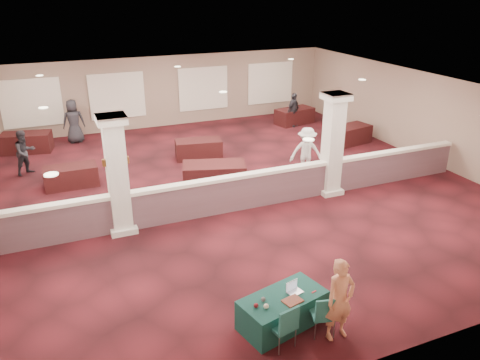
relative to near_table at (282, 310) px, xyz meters
name	(u,v)px	position (x,y,z in m)	size (l,w,h in m)	color
ground	(224,189)	(1.27, 6.50, -0.32)	(16.00, 16.00, 0.00)	#4D1319
wall_back	(162,92)	(1.27, 14.50, 1.28)	(16.00, 0.04, 3.20)	gray
wall_front	(395,282)	(1.27, -1.50, 1.28)	(16.00, 0.04, 3.20)	gray
wall_right	(425,117)	(9.27, 6.50, 1.28)	(0.04, 16.00, 3.20)	gray
ceiling	(223,91)	(1.27, 6.50, 2.88)	(16.00, 16.00, 0.02)	silver
partition_wall	(242,191)	(1.27, 5.00, 0.24)	(15.60, 0.28, 1.10)	brown
column_left	(117,174)	(-2.23, 5.00, 1.31)	(0.72, 0.72, 3.20)	silver
column_right	(333,144)	(4.27, 5.00, 1.31)	(0.72, 0.72, 3.20)	silver
sconce_left	(104,163)	(-2.51, 5.00, 1.68)	(0.12, 0.12, 0.18)	brown
sconce_right	(127,160)	(-1.95, 5.00, 1.68)	(0.12, 0.12, 0.18)	brown
near_table	(282,310)	(0.00, 0.00, 0.00)	(1.69, 0.84, 0.65)	#0E362B
conf_chair_main	(324,312)	(0.56, -0.58, 0.20)	(0.54, 0.54, 0.89)	#205E5A
conf_chair_side	(284,323)	(-0.27, -0.59, 0.22)	(0.54, 0.55, 0.92)	#205E5A
woman	(340,300)	(0.80, -0.70, 0.50)	(0.59, 0.40, 1.65)	#E08461
far_table_front_left	(71,176)	(-3.26, 8.71, 0.02)	(1.68, 0.84, 0.68)	black
far_table_front_center	(214,176)	(1.04, 6.80, 0.08)	(2.02, 1.01, 0.82)	black
far_table_front_right	(349,135)	(7.75, 8.95, 0.05)	(1.83, 0.91, 0.74)	black
far_table_back_left	(27,142)	(-4.61, 13.00, 0.05)	(1.85, 0.93, 0.75)	black
far_table_back_center	(199,149)	(1.45, 9.70, 0.03)	(1.73, 0.86, 0.70)	black
far_table_back_right	(295,116)	(7.12, 12.47, 0.04)	(1.80, 0.90, 0.73)	black
attendee_a	(25,152)	(-4.59, 10.44, 0.46)	(0.75, 0.42, 1.57)	black
attendee_b	(306,152)	(4.27, 6.50, 0.54)	(1.11, 0.51, 1.74)	#BBBBB6
attendee_c	(293,110)	(6.82, 12.08, 0.46)	(0.92, 0.44, 1.57)	black
attendee_d	(74,121)	(-2.73, 13.50, 0.58)	(0.89, 0.48, 1.81)	black
laptop_base	(295,292)	(0.27, 0.02, 0.33)	(0.29, 0.20, 0.02)	#BBBABF
laptop_screen	(292,285)	(0.25, 0.12, 0.44)	(0.29, 0.01, 0.20)	#BBBABF
screen_glow	(292,286)	(0.25, 0.11, 0.42)	(0.27, 0.00, 0.17)	silver
knitting	(293,301)	(0.09, -0.21, 0.34)	(0.35, 0.27, 0.03)	#AB3B1B
yarn_cream	(266,306)	(-0.45, -0.20, 0.37)	(0.10, 0.10, 0.10)	beige
yarn_red	(256,305)	(-0.61, -0.10, 0.37)	(0.09, 0.09, 0.09)	maroon
yarn_grey	(263,299)	(-0.41, 0.01, 0.37)	(0.09, 0.09, 0.09)	#555459
scissors	(314,292)	(0.62, -0.11, 0.33)	(0.11, 0.03, 0.01)	#B11220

